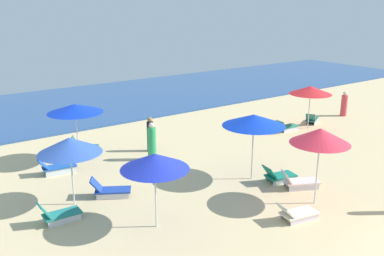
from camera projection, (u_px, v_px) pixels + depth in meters
ocean at (100, 101)px, 30.53m from camera, size 60.00×12.14×0.12m
umbrella_0 at (311, 90)px, 23.69m from camera, size 2.35×2.35×2.41m
lounge_chair_0_0 at (287, 127)px, 23.76m from camera, size 1.33×0.62×0.65m
lounge_chair_0_1 at (312, 119)px, 25.21m from camera, size 1.42×1.12×0.70m
umbrella_1 at (70, 145)px, 14.58m from camera, size 2.19×2.19×2.47m
lounge_chair_1_0 at (59, 214)px, 13.91m from camera, size 1.33×0.62×0.76m
lounge_chair_1_1 at (110, 190)px, 15.72m from camera, size 1.54×1.23×0.73m
umbrella_2 at (320, 136)px, 14.58m from camera, size 2.05×2.05×2.77m
lounge_chair_2_0 at (297, 213)px, 14.06m from camera, size 1.47×0.87×0.62m
lounge_chair_2_1 at (299, 182)px, 16.43m from camera, size 1.55×1.20×0.71m
umbrella_3 at (155, 161)px, 13.06m from camera, size 2.14×2.14×2.46m
umbrella_4 at (254, 120)px, 16.70m from camera, size 2.47×2.47×2.68m
lounge_chair_4_0 at (278, 176)px, 17.02m from camera, size 1.42×0.87×0.72m
umbrella_5 at (75, 108)px, 18.54m from camera, size 2.39×2.39×2.64m
lounge_chair_5_0 at (57, 167)px, 17.86m from camera, size 1.56×0.76×0.68m
lounge_chair_5_1 at (84, 147)px, 20.34m from camera, size 1.36×1.12×0.77m
beachgoer_0 at (344, 105)px, 26.74m from camera, size 0.39×0.39×1.54m
beachgoer_2 at (152, 143)px, 19.25m from camera, size 0.54×0.54×1.74m
beachgoer_3 at (150, 135)px, 20.39m from camera, size 0.44×0.44×1.68m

